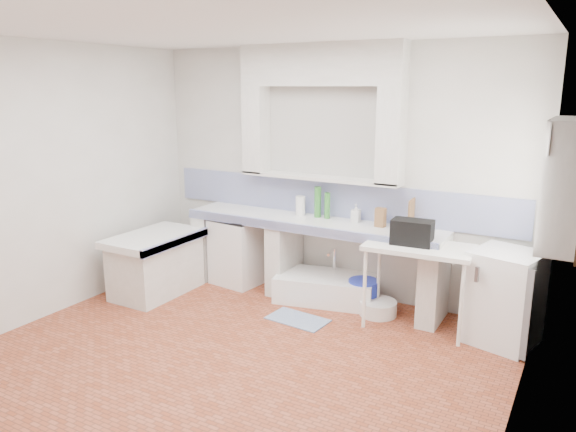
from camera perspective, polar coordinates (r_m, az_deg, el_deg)
The scene contains 35 objects.
floor at distance 4.98m, azimuth -5.91°, elevation -14.80°, with size 4.50×4.50×0.00m, color #9C4B32.
ceiling at distance 4.41m, azimuth -6.82°, elevation 19.21°, with size 4.50×4.50×0.00m, color silver.
wall_back at distance 6.19m, azimuth 4.60°, elevation 4.57°, with size 4.50×4.50×0.00m, color silver.
wall_left at distance 6.07m, azimuth -23.83°, elevation 3.29°, with size 4.50×4.50×0.00m, color silver.
wall_right at distance 3.68m, azimuth 23.36°, elevation -2.62°, with size 4.50×4.50×0.00m, color silver.
alcove_mass at distance 6.05m, azimuth 3.41°, elevation 15.54°, with size 1.90×0.25×0.45m, color silver.
window_frame at distance 4.81m, azimuth 27.36°, elevation 2.96°, with size 0.35×0.86×1.06m, color #392412.
lace_valance at distance 4.77m, azimuth 26.11°, elevation 7.65°, with size 0.01×0.84×0.24m, color white.
counter_slab at distance 6.08m, azimuth 2.45°, elevation -0.76°, with size 3.00×0.60×0.08m, color white.
counter_lip at distance 5.84m, azimuth 1.19°, elevation -1.35°, with size 3.00×0.04×0.10m, color navy.
counter_pier_left at distance 6.93m, azimuth -7.95°, elevation -2.96°, with size 0.20×0.55×0.82m, color silver.
counter_pier_mid at distance 6.36m, azimuth -0.40°, elevation -4.31°, with size 0.20×0.55×0.82m, color silver.
counter_pier_right at distance 5.74m, azimuth 15.02°, elevation -6.80°, with size 0.20×0.55×0.82m, color silver.
peninsula_top at distance 6.40m, azimuth -13.80°, elevation -2.26°, with size 0.70×1.10×0.08m, color white.
peninsula_base at distance 6.50m, azimuth -13.63°, elevation -5.23°, with size 0.60×1.00×0.62m, color silver.
peninsula_lip at distance 6.19m, azimuth -11.57°, elevation -2.69°, with size 0.04×1.10×0.10m, color navy.
backsplash at distance 6.23m, azimuth 4.49°, elevation 1.82°, with size 4.27×0.03×0.40m, color navy.
stove at distance 6.67m, azimuth -5.14°, elevation -3.68°, with size 0.56×0.54×0.79m, color white.
sink at distance 6.19m, azimuth 3.97°, elevation -7.61°, with size 1.09×0.59×0.26m, color white.
side_table at distance 5.55m, azimuth 13.35°, elevation -7.22°, with size 1.02×0.57×0.05m, color white.
fridge at distance 5.49m, azimuth 21.69°, elevation -7.91°, with size 0.57×0.57×0.88m, color white.
bucket_red at distance 6.22m, azimuth 1.48°, elevation -7.49°, with size 0.27×0.27×0.25m, color red.
bucket_orange at distance 6.08m, azimuth 4.45°, elevation -7.91°, with size 0.31×0.31×0.28m, color orange.
bucket_blue at distance 6.02m, azimuth 7.89°, elevation -8.08°, with size 0.33×0.33×0.31m, color #2032BF.
basin_white at distance 5.89m, azimuth 9.41°, elevation -9.47°, with size 0.39×0.39×0.15m, color white.
water_bottle_a at distance 6.32m, azimuth 4.60°, elevation -7.09°, with size 0.07×0.07×0.28m, color silver.
water_bottle_b at distance 6.33m, azimuth 4.82°, elevation -7.10°, with size 0.07×0.07×0.27m, color silver.
black_bag at distance 5.40m, azimuth 12.87°, elevation -1.67°, with size 0.39×0.22×0.24m, color black.
green_bottle_a at distance 6.16m, azimuth 3.12°, elevation 1.47°, with size 0.08×0.08×0.35m, color #327A2D.
green_bottle_b at distance 6.11m, azimuth 4.13°, elevation 1.10°, with size 0.06×0.06×0.29m, color #327A2D.
knife_block at distance 5.82m, azimuth 9.65°, elevation -0.14°, with size 0.10×0.08×0.20m, color olive.
cutting_board at distance 5.77m, azimuth 12.78°, elevation 0.17°, with size 0.02×0.23×0.32m, color olive.
paper_towel at distance 6.26m, azimuth 1.31°, elevation 1.08°, with size 0.11×0.11×0.22m, color white.
soap_bottle at distance 5.99m, azimuth 7.12°, elevation 0.31°, with size 0.09×0.09×0.20m, color white.
rug at distance 5.72m, azimuth 1.02°, elevation -10.76°, with size 0.62×0.35×0.01m, color navy.
Camera 1 is at (2.59, -3.54, 2.35)m, focal length 33.96 mm.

